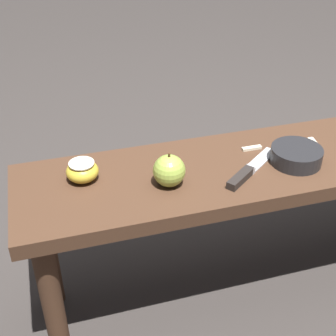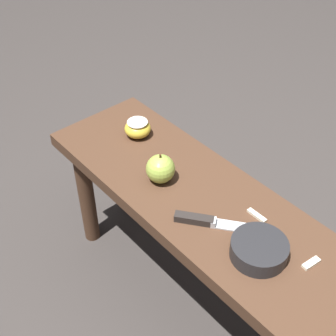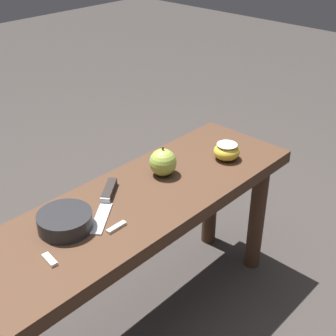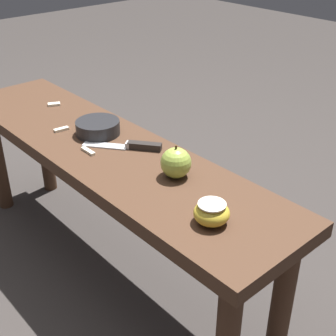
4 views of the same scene
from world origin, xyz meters
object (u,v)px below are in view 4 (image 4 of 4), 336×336
at_px(knife, 134,146).
at_px(apple_whole, 176,163).
at_px(bowl, 98,127).
at_px(wooden_bench, 105,167).
at_px(apple_cut, 212,213).

xyz_separation_m(knife, apple_whole, (0.20, -0.02, 0.03)).
height_order(apple_whole, bowl, apple_whole).
distance_m(wooden_bench, bowl, 0.12).
height_order(knife, bowl, bowl).
bearing_deg(apple_cut, wooden_bench, 175.02).
relative_size(apple_whole, apple_cut, 1.11).
relative_size(wooden_bench, bowl, 9.80).
bearing_deg(knife, wooden_bench, -1.57).
bearing_deg(wooden_bench, knife, 35.46).
distance_m(apple_whole, bowl, 0.35).
bearing_deg(bowl, apple_whole, 0.54).
bearing_deg(apple_cut, apple_whole, 158.69).
bearing_deg(wooden_bench, bowl, 155.12).
height_order(wooden_bench, apple_whole, apple_whole).
xyz_separation_m(apple_cut, bowl, (-0.55, 0.07, -0.00)).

